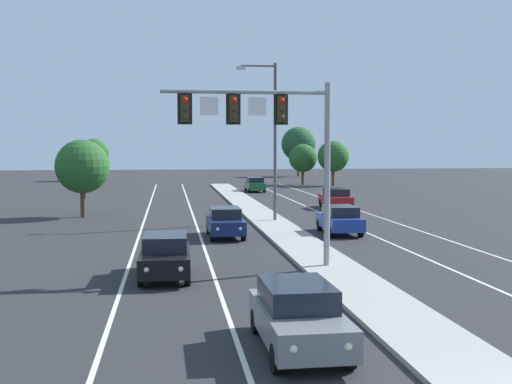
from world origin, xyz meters
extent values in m
cube|color=#9E9B93|center=(0.00, 18.00, 0.07)|extent=(2.40, 110.00, 0.15)
cube|color=silver|center=(-4.70, 25.00, 0.00)|extent=(0.14, 100.00, 0.01)
cube|color=silver|center=(4.70, 25.00, 0.00)|extent=(0.14, 100.00, 0.01)
cube|color=silver|center=(-8.00, 25.00, 0.00)|extent=(0.14, 100.00, 0.01)
cube|color=silver|center=(8.00, 25.00, 0.00)|extent=(0.14, 100.00, 0.01)
cylinder|color=gray|center=(-0.16, 15.65, 3.75)|extent=(0.24, 0.24, 7.20)
cylinder|color=gray|center=(-3.40, 15.65, 6.95)|extent=(6.50, 0.16, 0.16)
cube|color=black|center=(-2.01, 15.69, 6.30)|extent=(0.56, 0.06, 1.20)
cube|color=#38330F|center=(-2.01, 15.65, 6.30)|extent=(0.32, 0.32, 1.00)
sphere|color=red|center=(-2.01, 15.48, 6.62)|extent=(0.22, 0.22, 0.22)
sphere|color=#282828|center=(-2.01, 15.48, 6.30)|extent=(0.22, 0.22, 0.22)
sphere|color=#282828|center=(-2.01, 15.48, 5.98)|extent=(0.22, 0.22, 0.22)
cube|color=black|center=(-3.87, 15.69, 6.30)|extent=(0.56, 0.06, 1.20)
cube|color=#38330F|center=(-3.87, 15.65, 6.30)|extent=(0.32, 0.32, 1.00)
sphere|color=red|center=(-3.87, 15.48, 6.62)|extent=(0.22, 0.22, 0.22)
sphere|color=#282828|center=(-3.87, 15.48, 6.30)|extent=(0.22, 0.22, 0.22)
sphere|color=#282828|center=(-3.87, 15.48, 5.98)|extent=(0.22, 0.22, 0.22)
cube|color=black|center=(-5.72, 15.69, 6.30)|extent=(0.56, 0.06, 1.20)
cube|color=#38330F|center=(-5.72, 15.65, 6.30)|extent=(0.32, 0.32, 1.00)
sphere|color=red|center=(-5.72, 15.48, 6.62)|extent=(0.22, 0.22, 0.22)
sphere|color=#282828|center=(-5.72, 15.48, 6.30)|extent=(0.22, 0.22, 0.22)
sphere|color=#282828|center=(-5.72, 15.48, 5.98)|extent=(0.22, 0.22, 0.22)
cube|color=white|center=(-2.94, 15.63, 6.40)|extent=(0.70, 0.04, 0.70)
cube|color=white|center=(-4.80, 15.63, 6.40)|extent=(0.70, 0.04, 0.70)
cylinder|color=#4C4C51|center=(0.39, 31.70, 5.15)|extent=(0.20, 0.20, 10.00)
cylinder|color=#4C4C51|center=(-0.71, 31.70, 9.95)|extent=(2.20, 0.12, 0.12)
cube|color=#B7B7B2|center=(-1.81, 31.70, 9.80)|extent=(0.56, 0.28, 0.20)
cube|color=slate|center=(-3.30, 5.65, 0.67)|extent=(1.86, 4.42, 0.70)
cube|color=black|center=(-3.31, 5.87, 1.30)|extent=(1.62, 2.40, 0.56)
sphere|color=#EAE5C6|center=(-2.70, 3.48, 0.72)|extent=(0.18, 0.18, 0.18)
sphere|color=#EAE5C6|center=(-3.85, 3.46, 0.72)|extent=(0.18, 0.18, 0.18)
cylinder|color=black|center=(-2.48, 4.16, 0.32)|extent=(0.23, 0.64, 0.64)
cylinder|color=black|center=(-4.08, 4.14, 0.32)|extent=(0.23, 0.64, 0.64)
cylinder|color=black|center=(-2.52, 7.16, 0.32)|extent=(0.23, 0.64, 0.64)
cylinder|color=black|center=(-4.12, 7.14, 0.32)|extent=(0.23, 0.64, 0.64)
cube|color=black|center=(-6.51, 14.74, 0.67)|extent=(1.87, 4.43, 0.70)
cube|color=black|center=(-6.51, 14.96, 1.30)|extent=(1.62, 2.40, 0.56)
sphere|color=#EAE5C6|center=(-5.97, 12.55, 0.72)|extent=(0.18, 0.18, 0.18)
sphere|color=#EAE5C6|center=(-7.13, 12.57, 0.72)|extent=(0.18, 0.18, 0.18)
cylinder|color=black|center=(-5.74, 13.22, 0.32)|extent=(0.23, 0.64, 0.64)
cylinder|color=black|center=(-7.34, 13.25, 0.32)|extent=(0.23, 0.64, 0.64)
cylinder|color=black|center=(-5.69, 16.22, 0.32)|extent=(0.23, 0.64, 0.64)
cylinder|color=black|center=(-7.29, 16.25, 0.32)|extent=(0.23, 0.64, 0.64)
cube|color=#141E4C|center=(-3.38, 25.22, 0.67)|extent=(1.81, 4.40, 0.70)
cube|color=black|center=(-3.38, 25.44, 1.30)|extent=(1.59, 2.38, 0.56)
sphere|color=#EAE5C6|center=(-2.80, 23.04, 0.72)|extent=(0.18, 0.18, 0.18)
sphere|color=#EAE5C6|center=(-3.95, 23.04, 0.72)|extent=(0.18, 0.18, 0.18)
cylinder|color=black|center=(-2.57, 23.72, 0.32)|extent=(0.22, 0.64, 0.64)
cylinder|color=black|center=(-4.17, 23.72, 0.32)|extent=(0.22, 0.64, 0.64)
cylinder|color=black|center=(-2.58, 26.72, 0.32)|extent=(0.22, 0.64, 0.64)
cylinder|color=black|center=(-4.18, 26.72, 0.32)|extent=(0.22, 0.64, 0.64)
cube|color=navy|center=(3.06, 25.75, 0.67)|extent=(1.87, 4.43, 0.70)
cube|color=black|center=(3.06, 25.53, 1.30)|extent=(1.62, 2.40, 0.56)
sphere|color=#EAE5C6|center=(2.52, 27.94, 0.72)|extent=(0.18, 0.18, 0.18)
sphere|color=#EAE5C6|center=(3.67, 27.92, 0.72)|extent=(0.18, 0.18, 0.18)
cylinder|color=black|center=(2.28, 27.26, 0.32)|extent=(0.23, 0.64, 0.64)
cylinder|color=black|center=(3.88, 27.24, 0.32)|extent=(0.23, 0.64, 0.64)
cylinder|color=black|center=(2.24, 24.26, 0.32)|extent=(0.23, 0.64, 0.64)
cylinder|color=black|center=(3.83, 24.24, 0.32)|extent=(0.23, 0.64, 0.64)
cube|color=maroon|center=(6.64, 40.36, 0.67)|extent=(1.83, 4.41, 0.70)
cube|color=black|center=(6.64, 40.14, 1.30)|extent=(1.60, 2.39, 0.56)
sphere|color=#EAE5C6|center=(6.08, 42.54, 0.72)|extent=(0.18, 0.18, 0.18)
sphere|color=#EAE5C6|center=(7.23, 42.53, 0.72)|extent=(0.18, 0.18, 0.18)
cylinder|color=black|center=(5.85, 41.86, 0.32)|extent=(0.22, 0.64, 0.64)
cylinder|color=black|center=(7.45, 41.85, 0.32)|extent=(0.22, 0.64, 0.64)
cylinder|color=black|center=(5.83, 38.86, 0.32)|extent=(0.22, 0.64, 0.64)
cylinder|color=black|center=(7.43, 38.85, 0.32)|extent=(0.22, 0.64, 0.64)
cube|color=#195633|center=(2.81, 59.92, 0.67)|extent=(1.83, 4.41, 0.70)
cube|color=black|center=(2.81, 59.70, 1.30)|extent=(1.60, 2.39, 0.56)
sphere|color=#EAE5C6|center=(2.21, 62.10, 0.72)|extent=(0.18, 0.18, 0.18)
sphere|color=#EAE5C6|center=(3.36, 62.10, 0.72)|extent=(0.18, 0.18, 0.18)
cylinder|color=black|center=(1.99, 61.41, 0.32)|extent=(0.23, 0.64, 0.64)
cylinder|color=black|center=(3.59, 61.43, 0.32)|extent=(0.23, 0.64, 0.64)
cylinder|color=black|center=(2.02, 58.41, 0.32)|extent=(0.23, 0.64, 0.64)
cylinder|color=black|center=(3.62, 58.43, 0.32)|extent=(0.23, 0.64, 0.64)
cylinder|color=#4C3823|center=(10.59, 71.99, 0.99)|extent=(0.36, 0.36, 1.97)
sphere|color=#235623|center=(10.59, 71.99, 3.41)|extent=(3.60, 3.60, 3.60)
cylinder|color=#4C3823|center=(14.61, 94.87, 1.53)|extent=(0.36, 0.36, 3.06)
sphere|color=#1E4C28|center=(14.61, 94.87, 5.29)|extent=(5.59, 5.59, 5.59)
cylinder|color=#4C3823|center=(-17.00, 85.92, 1.14)|extent=(0.36, 0.36, 2.28)
sphere|color=#235623|center=(-17.00, 85.92, 3.95)|extent=(4.18, 4.18, 4.18)
cylinder|color=#4C3823|center=(-12.25, 36.36, 1.01)|extent=(0.36, 0.36, 2.02)
sphere|color=#235623|center=(-12.25, 36.36, 3.50)|extent=(3.70, 3.70, 3.70)
cylinder|color=#4C3823|center=(13.83, 69.15, 1.06)|extent=(0.36, 0.36, 2.13)
sphere|color=#235623|center=(13.83, 69.15, 3.68)|extent=(3.89, 3.89, 3.89)
camera|label=1|loc=(-6.33, -9.29, 4.85)|focal=45.53mm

